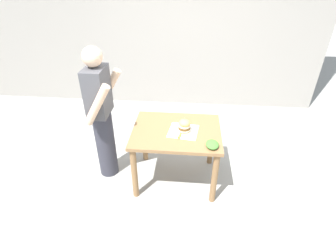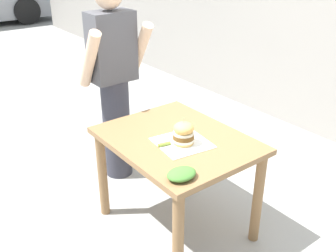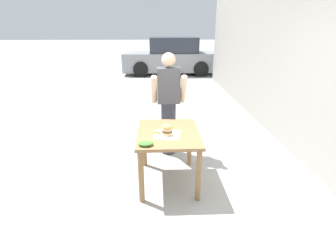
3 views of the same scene
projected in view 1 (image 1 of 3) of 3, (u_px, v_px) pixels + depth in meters
The scene contains 7 objects.
ground_plane at pixel (176, 177), 3.46m from camera, with size 80.00×80.00×0.00m, color #9E9E99.
patio_table at pixel (176, 139), 3.13m from camera, with size 0.82×1.03×0.75m.
serving_paper at pixel (183, 131), 3.04m from camera, with size 0.33×0.33×0.00m, color white.
sandwich at pixel (184, 126), 3.00m from camera, with size 0.14×0.14×0.18m.
pickle_spear at pixel (180, 136), 2.94m from camera, with size 0.02×0.02×0.09m, color #8EA83D.
side_salad at pixel (212, 144), 2.78m from camera, with size 0.18×0.14×0.05m, color #477F33.
diner_across_table at pixel (102, 115), 3.10m from camera, with size 0.55×0.35×1.69m.
Camera 1 is at (-2.57, -0.13, 2.42)m, focal length 28.00 mm.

